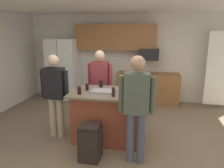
% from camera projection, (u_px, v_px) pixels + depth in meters
% --- Properties ---
extents(floor, '(7.04, 7.04, 0.00)m').
position_uv_depth(floor, '(111.00, 140.00, 4.21)').
color(floor, '#7F6B56').
rests_on(floor, ground).
extents(ceiling, '(7.04, 7.04, 0.00)m').
position_uv_depth(ceiling, '(110.00, 0.00, 3.59)').
color(ceiling, white).
extents(back_wall, '(6.40, 0.10, 2.60)m').
position_uv_depth(back_wall, '(129.00, 58.00, 6.56)').
color(back_wall, silver).
rests_on(back_wall, ground).
extents(french_door_window_panel, '(0.90, 0.06, 2.00)m').
position_uv_depth(french_door_window_panel, '(224.00, 69.00, 5.73)').
color(french_door_window_panel, white).
rests_on(french_door_window_panel, ground).
extents(cabinet_run_upper, '(2.40, 0.38, 0.75)m').
position_uv_depth(cabinet_run_upper, '(115.00, 37.00, 6.30)').
color(cabinet_run_upper, '#936038').
extents(cabinet_run_lower, '(1.80, 0.63, 0.90)m').
position_uv_depth(cabinet_run_lower, '(148.00, 88.00, 6.35)').
color(cabinet_run_lower, '#936038').
rests_on(cabinet_run_lower, ground).
extents(refrigerator, '(0.88, 0.76, 1.88)m').
position_uv_depth(refrigerator, '(63.00, 69.00, 6.64)').
color(refrigerator, white).
rests_on(refrigerator, ground).
extents(microwave_over_range, '(0.56, 0.40, 0.32)m').
position_uv_depth(microwave_over_range, '(149.00, 54.00, 6.13)').
color(microwave_over_range, black).
extents(kitchen_island, '(1.43, 0.95, 0.97)m').
position_uv_depth(kitchen_island, '(109.00, 115.00, 4.19)').
color(kitchen_island, brown).
rests_on(kitchen_island, ground).
extents(person_elder_center, '(0.57, 0.23, 1.75)m').
position_uv_depth(person_elder_center, '(137.00, 103.00, 3.29)').
color(person_elder_center, '#4C5166').
rests_on(person_elder_center, ground).
extents(person_host_foreground, '(0.57, 0.22, 1.67)m').
position_uv_depth(person_host_foreground, '(55.00, 91.00, 4.17)').
color(person_host_foreground, tan).
rests_on(person_host_foreground, ground).
extents(person_guest_left, '(0.57, 0.22, 1.68)m').
position_uv_depth(person_guest_left, '(100.00, 82.00, 4.88)').
color(person_guest_left, '#232D4C').
rests_on(person_guest_left, ground).
extents(glass_dark_ale, '(0.07, 0.07, 0.16)m').
position_uv_depth(glass_dark_ale, '(135.00, 92.00, 3.81)').
color(glass_dark_ale, black).
rests_on(glass_dark_ale, kitchen_island).
extents(glass_pilsner, '(0.07, 0.07, 0.14)m').
position_uv_depth(glass_pilsner, '(79.00, 91.00, 3.91)').
color(glass_pilsner, black).
rests_on(glass_pilsner, kitchen_island).
extents(mug_blue_stoneware, '(0.12, 0.08, 0.10)m').
position_uv_depth(mug_blue_stoneware, '(120.00, 89.00, 4.10)').
color(mug_blue_stoneware, white).
rests_on(mug_blue_stoneware, kitchen_island).
extents(glass_stout_tall, '(0.06, 0.06, 0.16)m').
position_uv_depth(glass_stout_tall, '(113.00, 92.00, 3.76)').
color(glass_stout_tall, black).
rests_on(glass_stout_tall, kitchen_island).
extents(tumbler_amber, '(0.07, 0.07, 0.13)m').
position_uv_depth(tumbler_amber, '(87.00, 87.00, 4.17)').
color(tumbler_amber, black).
rests_on(tumbler_amber, kitchen_island).
extents(glass_short_whisky, '(0.07, 0.07, 0.14)m').
position_uv_depth(glass_short_whisky, '(101.00, 84.00, 4.40)').
color(glass_short_whisky, black).
rests_on(glass_short_whisky, kitchen_island).
extents(serving_tray, '(0.44, 0.30, 0.04)m').
position_uv_depth(serving_tray, '(103.00, 91.00, 4.04)').
color(serving_tray, '#B7B7BC').
rests_on(serving_tray, kitchen_island).
extents(trash_bin, '(0.34, 0.34, 0.61)m').
position_uv_depth(trash_bin, '(90.00, 142.00, 3.54)').
color(trash_bin, black).
rests_on(trash_bin, ground).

